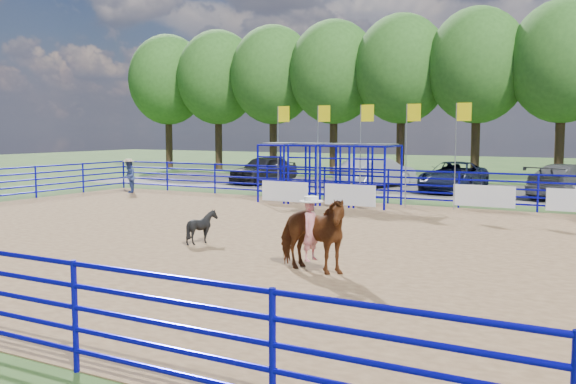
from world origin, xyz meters
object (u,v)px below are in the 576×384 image
object	(u,v)px
spectator_cowboy	(129,176)
car_c	(454,177)
car_d	(569,181)
calf	(202,227)
car_a	(264,169)
car_b	(376,172)
horse_and_rider	(311,231)

from	to	relation	value
spectator_cowboy	car_c	distance (m)	16.37
car_c	car_d	world-z (taller)	car_d
car_c	car_d	size ratio (longest dim) A/B	0.99
calf	car_d	distance (m)	19.34
car_c	car_d	bearing A→B (deg)	-4.97
car_d	calf	bearing A→B (deg)	83.24
car_a	car_d	size ratio (longest dim) A/B	0.87
spectator_cowboy	car_d	size ratio (longest dim) A/B	0.30
car_a	car_c	world-z (taller)	car_a
calf	spectator_cowboy	bearing A→B (deg)	18.42
car_b	horse_and_rider	bearing A→B (deg)	127.13
car_b	car_c	bearing A→B (deg)	-163.69
calf	spectator_cowboy	world-z (taller)	spectator_cowboy
calf	car_b	world-z (taller)	car_b
calf	car_d	xyz separation A→B (m)	(7.71, 17.74, 0.32)
car_c	car_d	xyz separation A→B (m)	(5.46, -0.56, 0.04)
horse_and_rider	car_a	size ratio (longest dim) A/B	0.50
spectator_cowboy	car_b	distance (m)	13.09
calf	car_b	bearing A→B (deg)	-25.58
car_d	car_a	bearing A→B (deg)	16.38
car_a	car_c	bearing A→B (deg)	8.44
car_a	car_d	bearing A→B (deg)	5.70
spectator_cowboy	car_b	bearing A→B (deg)	42.66
calf	car_d	world-z (taller)	car_d
car_b	calf	bearing A→B (deg)	116.16
horse_and_rider	car_c	xyz separation A→B (m)	(-2.00, 19.99, -0.17)
spectator_cowboy	calf	bearing A→B (deg)	-39.69
calf	car_c	world-z (taller)	car_c
car_b	car_d	world-z (taller)	car_b
horse_and_rider	calf	bearing A→B (deg)	158.23
spectator_cowboy	car_a	xyz separation A→B (m)	(2.92, 8.14, -0.04)
horse_and_rider	car_c	bearing A→B (deg)	95.72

